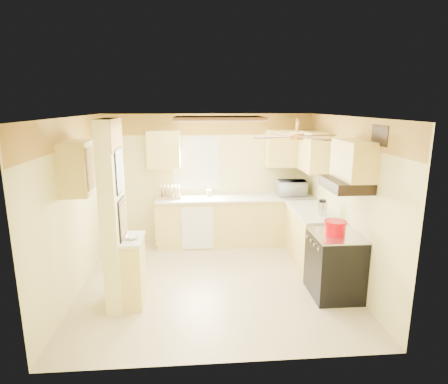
{
  "coord_description": "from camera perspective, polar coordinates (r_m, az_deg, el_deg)",
  "views": [
    {
      "loc": [
        -0.29,
        -5.33,
        2.67
      ],
      "look_at": [
        0.17,
        0.35,
        1.33
      ],
      "focal_mm": 30.0,
      "sensor_mm": 36.0,
      "label": 1
    }
  ],
  "objects": [
    {
      "name": "wall_right",
      "position": [
        5.97,
        18.08,
        -1.22
      ],
      "size": [
        0.0,
        3.8,
        3.8
      ],
      "primitive_type": "plane",
      "rotation": [
        1.57,
        0.0,
        -1.57
      ],
      "color": "#ECE090",
      "rests_on": "floor"
    },
    {
      "name": "dutch_oven",
      "position": [
        5.39,
        16.59,
        -5.23
      ],
      "size": [
        0.3,
        0.3,
        0.2
      ],
      "color": "#D30008",
      "rests_on": "stove"
    },
    {
      "name": "wall_left",
      "position": [
        5.77,
        -21.72,
        -1.99
      ],
      "size": [
        0.0,
        3.8,
        3.8
      ],
      "primitive_type": "plane",
      "rotation": [
        1.57,
        0.0,
        1.57
      ],
      "color": "#ECE090",
      "rests_on": "floor"
    },
    {
      "name": "vent_grate",
      "position": [
        4.99,
        22.68,
        7.96
      ],
      "size": [
        0.02,
        0.4,
        0.25
      ],
      "primitive_type": "cube",
      "color": "black",
      "rests_on": "wall_right"
    },
    {
      "name": "ceiling",
      "position": [
        5.34,
        -1.55,
        11.38
      ],
      "size": [
        4.0,
        4.0,
        0.0
      ],
      "primitive_type": "plane",
      "rotation": [
        3.14,
        0.0,
        0.0
      ],
      "color": "white",
      "rests_on": "wall_back"
    },
    {
      "name": "poster_menu",
      "position": [
        4.94,
        -15.66,
        3.17
      ],
      "size": [
        0.02,
        0.42,
        0.57
      ],
      "color": "black",
      "rests_on": "partition_column"
    },
    {
      "name": "utensil_crock",
      "position": [
        7.22,
        -2.32,
        -0.12
      ],
      "size": [
        0.1,
        0.1,
        0.2
      ],
      "color": "white",
      "rests_on": "countertop_back"
    },
    {
      "name": "upper_cab_back_right",
      "position": [
        7.33,
        10.0,
        6.59
      ],
      "size": [
        0.9,
        0.35,
        0.7
      ],
      "primitive_type": "cube",
      "color": "#DABE6B",
      "rests_on": "wall_back"
    },
    {
      "name": "window",
      "position": [
        7.3,
        -4.27,
        4.35
      ],
      "size": [
        0.92,
        0.02,
        1.02
      ],
      "color": "white",
      "rests_on": "wall_back"
    },
    {
      "name": "stove",
      "position": [
        5.61,
        16.5,
        -10.54
      ],
      "size": [
        0.68,
        0.77,
        0.92
      ],
      "color": "black",
      "rests_on": "floor"
    },
    {
      "name": "partition_column",
      "position": [
        5.09,
        -16.48,
        -3.53
      ],
      "size": [
        0.2,
        0.7,
        2.5
      ],
      "primitive_type": "cube",
      "color": "#ECE090",
      "rests_on": "floor"
    },
    {
      "name": "dish_rack",
      "position": [
        7.16,
        -8.23,
        -0.22
      ],
      "size": [
        0.41,
        0.31,
        0.23
      ],
      "color": "tan",
      "rests_on": "countertop_back"
    },
    {
      "name": "countertop_back",
      "position": [
        7.18,
        1.83,
        -0.91
      ],
      "size": [
        3.04,
        0.64,
        0.04
      ],
      "primitive_type": "cube",
      "color": "silver",
      "rests_on": "lower_cabinets_back"
    },
    {
      "name": "floor",
      "position": [
        5.96,
        -1.4,
        -13.38
      ],
      "size": [
        4.0,
        4.0,
        0.0
      ],
      "primitive_type": "plane",
      "color": "tan",
      "rests_on": "ground"
    },
    {
      "name": "partition_ledge",
      "position": [
        5.33,
        -13.55,
        -11.77
      ],
      "size": [
        0.25,
        0.55,
        0.9
      ],
      "primitive_type": "cube",
      "color": "#DABE6B",
      "rests_on": "floor"
    },
    {
      "name": "lower_cabinets_back",
      "position": [
        7.32,
        1.79,
        -4.46
      ],
      "size": [
        3.0,
        0.6,
        0.9
      ],
      "primitive_type": "cube",
      "color": "#DABE6B",
      "rests_on": "floor"
    },
    {
      "name": "ceiling_fan",
      "position": [
        4.82,
        11.03,
        8.4
      ],
      "size": [
        1.15,
        1.15,
        0.26
      ],
      "color": "gold",
      "rests_on": "ceiling"
    },
    {
      "name": "kettle",
      "position": [
        6.18,
        14.73,
        -2.36
      ],
      "size": [
        0.17,
        0.17,
        0.26
      ],
      "color": "silver",
      "rests_on": "countertop_right"
    },
    {
      "name": "ceiling_light_panel",
      "position": [
        5.84,
        -0.82,
        11.11
      ],
      "size": [
        1.35,
        0.95,
        0.06
      ],
      "color": "brown",
      "rests_on": "ceiling"
    },
    {
      "name": "upper_cab_back_left",
      "position": [
        7.12,
        -9.17,
        6.43
      ],
      "size": [
        0.6,
        0.35,
        0.7
      ],
      "primitive_type": "cube",
      "color": "#DABE6B",
      "rests_on": "wall_back"
    },
    {
      "name": "range_hood",
      "position": [
        5.29,
        18.02,
        1.12
      ],
      "size": [
        0.5,
        0.76,
        0.14
      ],
      "primitive_type": "cube",
      "color": "black",
      "rests_on": "upper_cab_over_stove"
    },
    {
      "name": "wallpaper_border",
      "position": [
        7.22,
        -2.36,
        10.26
      ],
      "size": [
        4.0,
        0.02,
        0.4
      ],
      "primitive_type": "cube",
      "color": "yellow",
      "rests_on": "wall_back"
    },
    {
      "name": "upper_cab_right",
      "position": [
        6.96,
        13.18,
        6.09
      ],
      "size": [
        0.35,
        1.0,
        0.7
      ],
      "primitive_type": "cube",
      "color": "#DABE6B",
      "rests_on": "wall_right"
    },
    {
      "name": "ledge_top",
      "position": [
        5.16,
        -13.83,
        -7.03
      ],
      "size": [
        0.28,
        0.58,
        0.04
      ],
      "primitive_type": "cube",
      "color": "silver",
      "rests_on": "partition_ledge"
    },
    {
      "name": "poster_nashville",
      "position": [
        5.09,
        -15.21,
        -4.06
      ],
      "size": [
        0.02,
        0.42,
        0.57
      ],
      "color": "black",
      "rests_on": "partition_column"
    },
    {
      "name": "bowl",
      "position": [
        5.11,
        -13.73,
        -6.7
      ],
      "size": [
        0.22,
        0.22,
        0.05
      ],
      "primitive_type": "imported",
      "rotation": [
        0.0,
        0.0,
        0.21
      ],
      "color": "white",
      "rests_on": "ledge_top"
    },
    {
      "name": "wall_back",
      "position": [
        7.37,
        -2.29,
        2.09
      ],
      "size": [
        4.0,
        0.0,
        4.0
      ],
      "primitive_type": "plane",
      "rotation": [
        1.57,
        0.0,
        0.0
      ],
      "color": "#ECE090",
      "rests_on": "floor"
    },
    {
      "name": "upper_cab_over_stove",
      "position": [
        5.27,
        19.13,
        4.64
      ],
      "size": [
        0.35,
        0.76,
        0.52
      ],
      "primitive_type": "cube",
      "color": "#DABE6B",
      "rests_on": "wall_right"
    },
    {
      "name": "wall_front",
      "position": [
        3.72,
        0.18,
        -9.22
      ],
      "size": [
        4.0,
        0.0,
        4.0
      ],
      "primitive_type": "plane",
      "rotation": [
        -1.57,
        0.0,
        0.0
      ],
      "color": "#ECE090",
      "rests_on": "floor"
    },
    {
      "name": "dishwasher_panel",
      "position": [
        6.98,
        -4.08,
        -5.54
      ],
      "size": [
        0.58,
        0.02,
        0.8
      ],
      "primitive_type": "cube",
      "color": "white",
      "rests_on": "lower_cabinets_back"
    },
    {
      "name": "microwave",
      "position": [
        7.36,
        10.32,
        0.59
      ],
      "size": [
        0.55,
        0.39,
        0.3
      ],
      "primitive_type": "imported",
      "rotation": [
        0.0,
        0.0,
        3.08
      ],
      "color": "white",
      "rests_on": "countertop_back"
    },
    {
      "name": "upper_cab_left_wall",
      "position": [
        5.37,
        -21.24,
        3.53
      ],
      "size": [
        0.35,
        0.75,
        0.7
      ],
      "primitive_type": "cube",
      "color": "#DABE6B",
      "rests_on": "wall_left"
    },
    {
      "name": "countertop_right",
      "position": [
        6.49,
        13.34,
        -2.8
      ],
      "size": [
        0.64,
        1.44,
        0.04
      ],
      "primitive_type": "cube",
      "color": "silver",
      "rests_on": "lower_cabinets_right"
    },
    {
      "name": "lower_cabinets_right",
      "position": [
        6.63,
        13.21,
        -6.71
      ],
      "size": [
        0.6,
        1.4,
        0.9
      ],
      "primitive_type": "cube",
      "color": "#DABE6B",
      "rests_on": "floor"
    }
  ]
}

